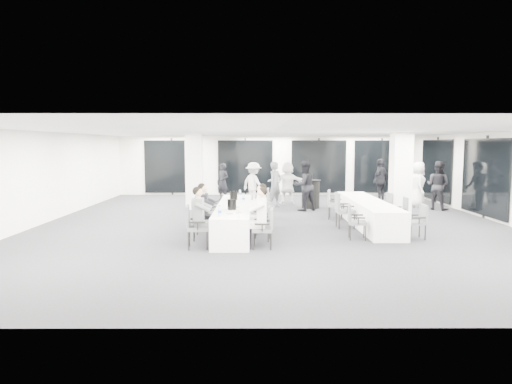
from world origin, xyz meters
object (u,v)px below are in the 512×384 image
ice_bucket_far (234,195)px  chair_main_right_second (265,221)px  cocktail_table (311,194)px  standing_guest_a (275,181)px  chair_main_left_second (199,216)px  standing_guest_g (223,180)px  chair_side_left_mid (342,208)px  chair_main_right_mid (264,215)px  standing_guest_f (287,180)px  chair_main_right_far (263,203)px  chair_side_right_near (419,219)px  chair_main_left_mid (203,212)px  chair_side_right_far (385,204)px  standing_guest_c (254,181)px  chair_main_right_fourth (263,211)px  chair_side_right_mid (401,211)px  chair_side_left_far (333,202)px  standing_guest_d (381,178)px  standing_guest_e (418,182)px  banquet_table_main (234,218)px  standing_guest_h (438,182)px  standing_guest_b (304,182)px  chair_main_left_near (194,224)px  chair_main_left_fourth (206,210)px  chair_side_left_near (354,219)px  ice_bucket_near (232,205)px  chair_main_right_near (266,226)px  chair_main_left_far (210,205)px  banquet_table_side (367,213)px

ice_bucket_far → chair_main_right_second: bearing=-69.1°
cocktail_table → standing_guest_a: size_ratio=0.54×
chair_main_left_second → standing_guest_g: (0.04, 8.04, 0.32)m
chair_side_left_mid → chair_main_right_mid: bearing=-71.6°
standing_guest_f → ice_bucket_far: standing_guest_f is taller
chair_main_right_far → chair_side_right_near: chair_main_right_far is taller
chair_main_left_mid → chair_side_left_mid: size_ratio=1.00×
chair_side_right_far → standing_guest_c: 5.67m
chair_main_right_fourth → ice_bucket_far: size_ratio=3.31×
chair_main_left_second → chair_side_right_mid: size_ratio=1.15×
chair_side_left_far → standing_guest_g: 6.21m
cocktail_table → standing_guest_d: bearing=25.7°
chair_main_left_mid → standing_guest_e: (7.68, 5.16, 0.40)m
cocktail_table → chair_main_right_far: 3.54m
chair_side_right_far → standing_guest_d: (0.98, 4.13, 0.54)m
banquet_table_main → chair_main_right_mid: 0.88m
chair_main_right_fourth → chair_side_left_far: bearing=-65.4°
cocktail_table → standing_guest_h: size_ratio=0.52×
standing_guest_b → standing_guest_f: bearing=-104.1°
chair_main_left_near → standing_guest_a: size_ratio=0.51×
standing_guest_f → standing_guest_a: bearing=57.5°
chair_main_right_second → chair_side_left_far: bearing=-26.2°
standing_guest_d → chair_main_left_fourth: bearing=-4.9°
standing_guest_b → standing_guest_h: 4.96m
chair_main_left_fourth → chair_side_right_near: 5.80m
chair_side_left_near → chair_side_right_mid: size_ratio=1.00×
chair_main_left_fourth → standing_guest_e: 8.84m
standing_guest_c → ice_bucket_far: bearing=126.8°
chair_main_left_second → chair_main_left_fourth: 1.63m
chair_main_right_mid → chair_main_left_near: bearing=124.0°
chair_side_right_near → standing_guest_h: (2.55, 5.17, 0.52)m
chair_main_right_fourth → chair_main_left_near: bearing=136.3°
ice_bucket_near → chair_side_left_far: bearing=44.8°
standing_guest_d → standing_guest_h: size_ratio=1.01×
chair_main_right_fourth → standing_guest_f: standing_guest_f is taller
chair_side_left_far → ice_bucket_near: (-3.12, -3.10, 0.35)m
chair_main_right_near → chair_main_right_second: 0.88m
banquet_table_main → chair_side_left_near: 3.28m
chair_main_left_second → ice_bucket_near: 0.89m
chair_main_left_near → chair_main_left_far: size_ratio=1.06×
chair_main_right_mid → chair_side_right_mid: 4.01m
standing_guest_a → chair_main_right_far: bearing=-147.9°
standing_guest_c → standing_guest_e: 6.38m
chair_side_left_near → standing_guest_g: size_ratio=0.50×
chair_main_right_mid → chair_main_right_far: 1.96m
banquet_table_side → cocktail_table: 3.92m
standing_guest_b → standing_guest_e: standing_guest_b is taller
cocktail_table → chair_main_left_near: bearing=-117.7°
chair_main_right_mid → chair_main_right_fourth: (0.00, 0.81, -0.00)m
chair_main_left_far → chair_main_right_near: 4.05m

